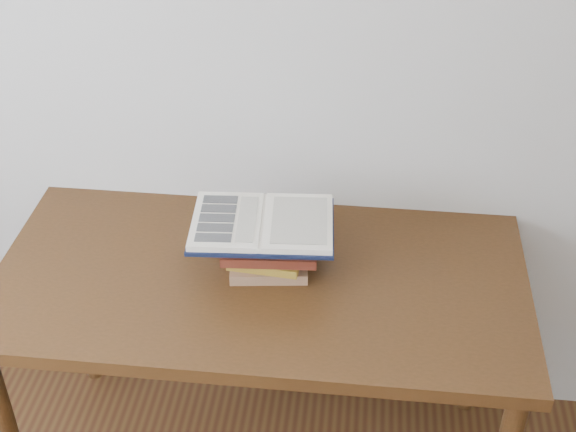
# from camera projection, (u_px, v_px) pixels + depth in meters

# --- Properties ---
(desk) EXTENTS (1.49, 0.74, 0.80)m
(desk) POSITION_uv_depth(u_px,v_px,m) (261.00, 302.00, 2.28)
(desk) COLOR #452711
(desk) RESTS_ON ground
(book_stack) EXTENTS (0.27, 0.20, 0.14)m
(book_stack) POSITION_uv_depth(u_px,v_px,m) (268.00, 246.00, 2.22)
(book_stack) COLOR #A77E56
(book_stack) RESTS_ON desk
(open_book) EXTENTS (0.40, 0.29, 0.03)m
(open_book) POSITION_uv_depth(u_px,v_px,m) (263.00, 224.00, 2.16)
(open_book) COLOR black
(open_book) RESTS_ON book_stack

